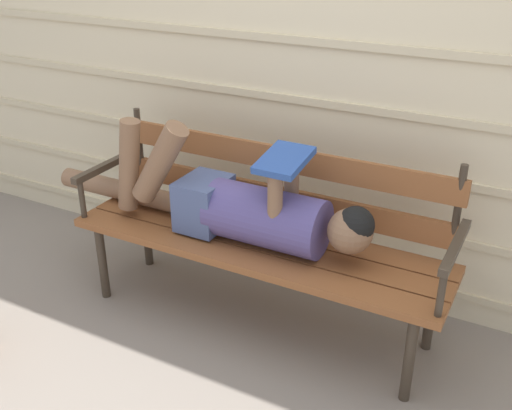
# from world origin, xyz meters

# --- Properties ---
(ground_plane) EXTENTS (12.00, 12.00, 0.00)m
(ground_plane) POSITION_xyz_m (0.00, 0.00, 0.00)
(ground_plane) COLOR gray
(house_siding) EXTENTS (5.28, 0.08, 2.49)m
(house_siding) POSITION_xyz_m (0.00, 0.59, 1.24)
(house_siding) COLOR beige
(house_siding) RESTS_ON ground
(park_bench) EXTENTS (1.75, 0.48, 0.87)m
(park_bench) POSITION_xyz_m (0.00, 0.17, 0.48)
(park_bench) COLOR brown
(park_bench) RESTS_ON ground
(reclining_person) EXTENTS (1.71, 0.26, 0.52)m
(reclining_person) POSITION_xyz_m (-0.09, 0.10, 0.59)
(reclining_person) COLOR #514784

